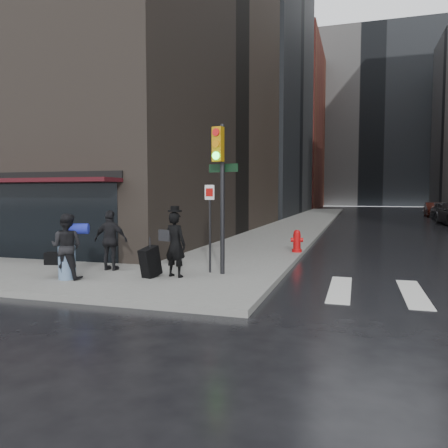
% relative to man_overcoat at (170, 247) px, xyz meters
% --- Properties ---
extents(ground, '(140.00, 140.00, 0.00)m').
position_rel_man_overcoat_xyz_m(ground, '(0.64, -0.50, -0.91)').
color(ground, black).
rests_on(ground, ground).
extents(sidewalk_left, '(4.00, 50.00, 0.15)m').
position_rel_man_overcoat_xyz_m(sidewalk_left, '(0.64, 26.50, -0.84)').
color(sidewalk_left, slate).
rests_on(sidewalk_left, ground).
extents(bldg_left_mid, '(22.00, 24.00, 34.00)m').
position_rel_man_overcoat_xyz_m(bldg_left_mid, '(-12.36, 37.50, 16.09)').
color(bldg_left_mid, slate).
rests_on(bldg_left_mid, ground).
extents(bldg_left_far, '(22.00, 20.00, 26.00)m').
position_rel_man_overcoat_xyz_m(bldg_left_far, '(-12.36, 61.50, 12.09)').
color(bldg_left_far, brown).
rests_on(bldg_left_far, ground).
extents(bldg_distant, '(40.00, 12.00, 32.00)m').
position_rel_man_overcoat_xyz_m(bldg_distant, '(6.64, 77.50, 15.09)').
color(bldg_distant, slate).
rests_on(bldg_distant, ground).
extents(storefront, '(8.40, 1.11, 2.83)m').
position_rel_man_overcoat_xyz_m(storefront, '(-6.36, 1.40, 0.91)').
color(storefront, black).
rests_on(storefront, ground).
extents(man_overcoat, '(1.12, 0.86, 1.82)m').
position_rel_man_overcoat_xyz_m(man_overcoat, '(0.00, 0.00, 0.00)').
color(man_overcoat, black).
rests_on(man_overcoat, ground).
extents(man_jeans, '(1.18, 0.75, 1.61)m').
position_rel_man_overcoat_xyz_m(man_jeans, '(-2.31, -1.00, 0.05)').
color(man_jeans, black).
rests_on(man_jeans, ground).
extents(man_greycoat, '(0.99, 0.47, 1.65)m').
position_rel_man_overcoat_xyz_m(man_greycoat, '(-1.95, 0.42, 0.06)').
color(man_greycoat, black).
rests_on(man_greycoat, ground).
extents(traffic_light, '(0.95, 0.55, 3.88)m').
position_rel_man_overcoat_xyz_m(traffic_light, '(1.08, 0.71, 1.74)').
color(traffic_light, black).
rests_on(traffic_light, ground).
extents(fire_hydrant, '(0.46, 0.35, 0.80)m').
position_rel_man_overcoat_xyz_m(fire_hydrant, '(2.44, 5.65, -0.40)').
color(fire_hydrant, '#B80B0C').
rests_on(fire_hydrant, ground).
extents(parked_car_4, '(2.32, 4.76, 1.57)m').
position_rel_man_overcoat_xyz_m(parked_car_4, '(11.76, 30.64, -0.13)').
color(parked_car_4, '#4A4A4F').
rests_on(parked_car_4, ground).
extents(parked_car_5, '(1.63, 4.24, 1.38)m').
position_rel_man_overcoat_xyz_m(parked_car_5, '(11.67, 36.84, -0.22)').
color(parked_car_5, '#39110B').
rests_on(parked_car_5, ground).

